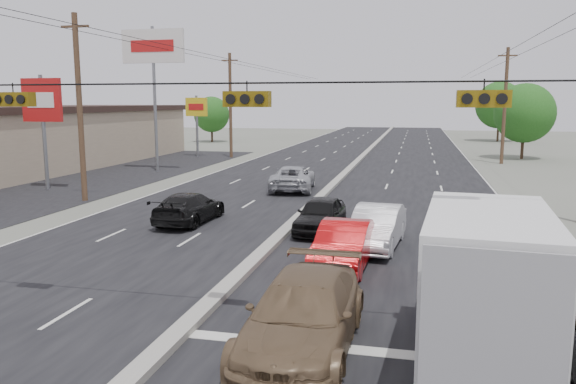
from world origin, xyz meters
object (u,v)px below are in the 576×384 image
tree_right_mid (525,113)px  box_truck (485,283)px  utility_pole_left_b (80,107)px  tree_right_far (499,105)px  utility_pole_left_c (230,105)px  tan_sedan (303,316)px  red_sedan (344,246)px  tree_left_far (212,114)px  queue_car_a (321,215)px  queue_car_d (511,263)px  utility_pole_right_c (505,105)px  oncoming_near (189,208)px  pole_sign_mid (42,106)px  queue_car_b (377,227)px  pole_sign_billboard (153,55)px  pole_sign_far (197,112)px  oncoming_far (293,178)px

tree_right_mid → box_truck: tree_right_mid is taller
utility_pole_left_b → tree_right_far: 61.95m
utility_pole_left_c → tan_sedan: utility_pole_left_c is taller
utility_pole_left_c → red_sedan: utility_pole_left_c is taller
tree_left_far → tree_right_far: (38.00, 10.00, 1.24)m
utility_pole_left_b → queue_car_a: 15.24m
queue_car_d → utility_pole_right_c: bearing=83.2°
utility_pole_left_b → tree_left_far: bearing=101.9°
red_sedan → queue_car_a: red_sedan is taller
oncoming_near → queue_car_d: bearing=155.1°
pole_sign_mid → queue_car_b: (20.86, -9.47, -4.35)m
tree_left_far → tan_sedan: tree_left_far is taller
pole_sign_mid → utility_pole_left_b: bearing=-33.7°
utility_pole_left_c → queue_car_b: 35.73m
pole_sign_billboard → queue_car_d: size_ratio=2.06×
tree_right_far → tree_right_mid: bearing=-92.3°
utility_pole_left_b → tan_sedan: 22.48m
queue_car_d → tree_right_far: bearing=83.5°
utility_pole_right_c → utility_pole_left_c: bearing=180.0°
queue_car_b → tree_right_mid: bearing=78.7°
queue_car_d → oncoming_near: 14.17m
pole_sign_mid → pole_sign_far: bearing=87.4°
tree_left_far → oncoming_far: size_ratio=1.13×
tree_right_mid → queue_car_a: tree_right_mid is taller
red_sedan → oncoming_far: size_ratio=0.84×
utility_pole_left_c → box_truck: (19.19, -40.31, -3.42)m
pole_sign_mid → queue_car_d: (24.98, -13.40, -4.34)m
tree_right_far → queue_car_a: size_ratio=1.91×
tan_sedan → queue_car_b: 9.32m
pole_sign_mid → oncoming_far: bearing=12.2°
pole_sign_far → queue_car_b: bearing=-57.7°
queue_car_b → queue_car_a: bearing=146.4°
pole_sign_billboard → queue_car_b: pole_sign_billboard is taller
utility_pole_left_c → utility_pole_right_c: (25.00, 0.00, 0.00)m
pole_sign_billboard → red_sedan: pole_sign_billboard is taller
tan_sedan → oncoming_near: size_ratio=1.18×
pole_sign_mid → utility_pole_left_c: bearing=78.4°
utility_pole_left_c → red_sedan: 37.95m
box_truck → tan_sedan: size_ratio=1.20×
tree_right_far → tan_sedan: tree_right_far is taller
red_sedan → oncoming_near: 9.35m
queue_car_a → oncoming_near: (-6.05, 0.47, -0.04)m
queue_car_d → tan_sedan: bearing=-132.8°
red_sedan → queue_car_a: bearing=110.4°
utility_pole_right_c → oncoming_far: size_ratio=1.85×
pole_sign_billboard → tree_right_far: 52.05m
utility_pole_left_b → tan_sedan: utility_pole_left_b is taller
queue_car_d → oncoming_far: size_ratio=0.99×
pole_sign_far → red_sedan: 39.44m
oncoming_near → queue_car_a: bearing=177.5°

